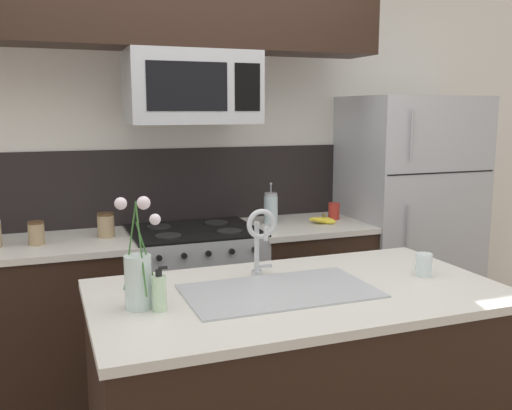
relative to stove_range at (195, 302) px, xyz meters
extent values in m
cube|color=silver|center=(0.30, 0.38, 0.84)|extent=(5.20, 0.10, 2.60)
cube|color=black|center=(0.00, 0.32, 0.69)|extent=(3.43, 0.01, 0.48)
cube|color=black|center=(-0.87, 0.00, -0.02)|extent=(0.97, 0.62, 0.88)
cube|color=beige|center=(-0.87, 0.00, 0.43)|extent=(1.00, 0.65, 0.03)
cube|color=black|center=(0.75, 0.00, -0.02)|extent=(0.73, 0.62, 0.88)
cube|color=beige|center=(0.75, 0.00, 0.43)|extent=(0.76, 0.65, 0.03)
cube|color=#A8AAAF|center=(0.00, 0.00, -0.01)|extent=(0.76, 0.62, 0.91)
cube|color=black|center=(0.00, 0.00, 0.45)|extent=(0.76, 0.62, 0.01)
cylinder|color=black|center=(-0.18, -0.14, 0.46)|extent=(0.15, 0.15, 0.01)
cylinder|color=black|center=(0.18, -0.14, 0.46)|extent=(0.15, 0.15, 0.01)
cylinder|color=black|center=(-0.18, 0.14, 0.46)|extent=(0.15, 0.15, 0.01)
cylinder|color=black|center=(0.18, 0.14, 0.46)|extent=(0.15, 0.15, 0.01)
cylinder|color=black|center=(-0.27, -0.32, 0.39)|extent=(0.03, 0.02, 0.03)
cylinder|color=black|center=(-0.14, -0.32, 0.39)|extent=(0.03, 0.02, 0.03)
cylinder|color=black|center=(0.00, -0.32, 0.39)|extent=(0.03, 0.02, 0.03)
cylinder|color=black|center=(0.14, -0.32, 0.39)|extent=(0.03, 0.02, 0.03)
cylinder|color=black|center=(0.27, -0.32, 0.39)|extent=(0.03, 0.02, 0.03)
cube|color=#A8AAAF|center=(0.00, -0.02, 1.30)|extent=(0.74, 0.40, 0.41)
cube|color=black|center=(-0.07, -0.22, 1.30)|extent=(0.45, 0.00, 0.26)
cube|color=black|center=(0.27, -0.22, 1.30)|extent=(0.15, 0.00, 0.26)
cube|color=#A8AAAF|center=(1.53, 0.02, 0.40)|extent=(0.84, 0.72, 1.72)
cube|color=black|center=(1.53, -0.34, 0.78)|extent=(0.81, 0.00, 0.01)
cylinder|color=#99999E|center=(1.28, -0.36, 1.02)|extent=(0.01, 0.01, 0.31)
cylinder|color=#99999E|center=(1.28, -0.36, 0.26)|extent=(0.01, 0.01, 0.65)
cylinder|color=#997F5B|center=(-0.88, -0.03, 0.51)|extent=(0.09, 0.09, 0.12)
cylinder|color=#4C331E|center=(-0.88, -0.03, 0.57)|extent=(0.08, 0.08, 0.01)
cylinder|color=#997F5B|center=(-0.51, 0.03, 0.51)|extent=(0.10, 0.10, 0.13)
cylinder|color=#4C331E|center=(-0.51, 0.03, 0.58)|extent=(0.09, 0.09, 0.01)
ellipsoid|color=yellow|center=(0.83, -0.07, 0.47)|extent=(0.15, 0.14, 0.05)
ellipsoid|color=yellow|center=(0.84, -0.05, 0.47)|extent=(0.17, 0.10, 0.05)
ellipsoid|color=yellow|center=(0.84, -0.07, 0.47)|extent=(0.18, 0.06, 0.06)
ellipsoid|color=yellow|center=(0.85, -0.05, 0.47)|extent=(0.18, 0.05, 0.06)
ellipsoid|color=yellow|center=(0.85, -0.07, 0.47)|extent=(0.17, 0.10, 0.06)
ellipsoid|color=yellow|center=(0.86, -0.05, 0.47)|extent=(0.15, 0.14, 0.05)
cylinder|color=brown|center=(0.85, -0.06, 0.50)|extent=(0.02, 0.02, 0.03)
cylinder|color=silver|center=(0.53, 0.06, 0.54)|extent=(0.09, 0.09, 0.18)
cylinder|color=#A3A3AA|center=(0.53, 0.06, 0.64)|extent=(0.08, 0.08, 0.02)
cylinder|color=#A3A3AA|center=(0.53, 0.06, 0.67)|extent=(0.01, 0.01, 0.05)
sphere|color=#A3A3AA|center=(0.53, 0.06, 0.71)|extent=(0.02, 0.02, 0.02)
cylinder|color=#B22D23|center=(0.98, 0.05, 0.50)|extent=(0.08, 0.08, 0.11)
cube|color=black|center=(0.12, -1.25, -0.02)|extent=(1.64, 0.89, 0.88)
cube|color=beige|center=(0.12, -1.25, 0.43)|extent=(1.67, 0.92, 0.03)
cube|color=#ADAFB5|center=(0.03, -1.25, 0.45)|extent=(0.76, 0.44, 0.01)
cube|color=#ADAFB5|center=(-0.14, -1.25, 0.37)|extent=(0.30, 0.33, 0.15)
cube|color=#ADAFB5|center=(0.21, -1.25, 0.37)|extent=(0.30, 0.33, 0.15)
cylinder|color=#B7BABF|center=(0.03, -0.99, 0.46)|extent=(0.04, 0.04, 0.02)
cylinder|color=#B7BABF|center=(0.03, -0.99, 0.58)|extent=(0.02, 0.02, 0.22)
torus|color=#B7BABF|center=(0.03, -1.04, 0.69)|extent=(0.13, 0.02, 0.13)
cylinder|color=#B7BABF|center=(0.03, -1.10, 0.66)|extent=(0.02, 0.02, 0.06)
cube|color=#B7BABF|center=(0.07, -0.99, 0.48)|extent=(0.07, 0.01, 0.01)
cylinder|color=beige|center=(-0.46, -1.30, 0.51)|extent=(0.05, 0.05, 0.13)
cylinder|color=black|center=(-0.46, -1.30, 0.59)|extent=(0.02, 0.02, 0.02)
cube|color=black|center=(-0.44, -1.30, 0.61)|extent=(0.03, 0.01, 0.01)
cylinder|color=silver|center=(0.72, -1.26, 0.50)|extent=(0.07, 0.07, 0.10)
cylinder|color=silver|center=(-0.53, -1.24, 0.55)|extent=(0.10, 0.10, 0.20)
cylinder|color=silver|center=(-0.53, -1.24, 0.48)|extent=(0.09, 0.09, 0.06)
cylinder|color=#386B2D|center=(-0.52, -1.28, 0.68)|extent=(0.02, 0.08, 0.34)
sphere|color=silver|center=(-0.51, -1.32, 0.85)|extent=(0.05, 0.05, 0.05)
cylinder|color=#386B2D|center=(-0.49, -1.24, 0.64)|extent=(0.08, 0.02, 0.26)
sphere|color=silver|center=(-0.45, -1.23, 0.78)|extent=(0.04, 0.04, 0.04)
cylinder|color=#386B2D|center=(-0.55, -1.22, 0.67)|extent=(0.05, 0.05, 0.32)
sphere|color=silver|center=(-0.57, -1.20, 0.84)|extent=(0.05, 0.05, 0.05)
camera|label=1|loc=(-0.83, -3.28, 1.17)|focal=40.00mm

